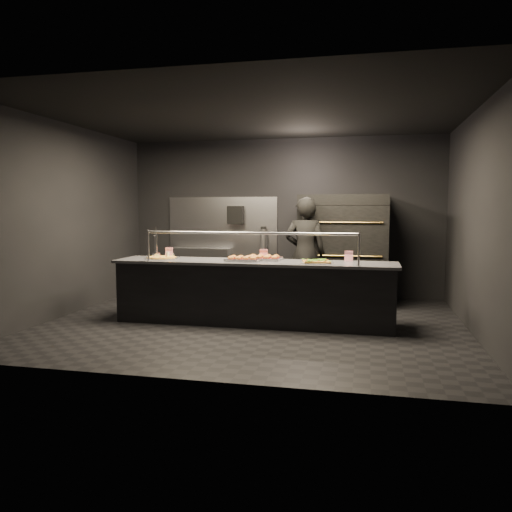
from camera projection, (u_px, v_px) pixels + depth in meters
name	position (u px, v px, depth m)	size (l,w,h in m)	color
room	(253.00, 221.00, 7.22)	(6.04, 6.00, 3.00)	black
service_counter	(253.00, 292.00, 7.27)	(4.10, 0.78, 1.37)	black
pizza_oven	(344.00, 249.00, 8.81)	(1.50, 1.23, 1.91)	black
prep_shelf	(201.00, 271.00, 9.87)	(1.20, 0.35, 0.90)	#99999E
towel_dispenser	(236.00, 215.00, 9.68)	(0.30, 0.20, 0.35)	black
fire_extinguisher	(263.00, 241.00, 9.62)	(0.14, 0.14, 0.51)	#B2B2B7
beer_tap	(156.00, 248.00, 7.75)	(0.13, 0.18, 0.49)	silver
round_pizza	(162.00, 258.00, 7.56)	(0.51, 0.51, 0.03)	silver
slider_tray_a	(243.00, 259.00, 7.22)	(0.53, 0.42, 0.08)	silver
slider_tray_b	(264.00, 258.00, 7.34)	(0.56, 0.45, 0.08)	silver
square_pizza	(316.00, 262.00, 6.95)	(0.46, 0.46, 0.05)	silver
condiment_jar	(169.00, 255.00, 7.69)	(0.14, 0.05, 0.09)	silver
tent_cards	(258.00, 254.00, 7.49)	(2.89, 0.04, 0.15)	white
trash_bin	(245.00, 278.00, 9.50)	(0.42, 0.42, 0.71)	black
worker	(305.00, 254.00, 8.28)	(0.68, 0.45, 1.86)	black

